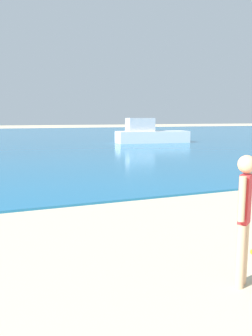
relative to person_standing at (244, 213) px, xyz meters
name	(u,v)px	position (x,y,z in m)	size (l,w,h in m)	color
water	(23,137)	(-0.05, 34.45, -0.91)	(160.00, 60.00, 0.06)	#1E6B9E
person_standing	(244,213)	(0.00, 0.00, 0.00)	(0.33, 0.25, 1.65)	#DDAD84
boat_near	(150,134)	(8.91, 21.48, -0.19)	(6.05, 2.46, 2.00)	white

